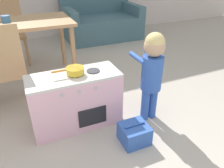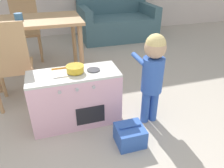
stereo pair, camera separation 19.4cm
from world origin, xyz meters
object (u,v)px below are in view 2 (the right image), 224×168
Objects in this scene: child_figure at (153,69)px; dining_chair_near at (11,64)px; toy_basket at (130,135)px; play_kitchen at (76,98)px; toy_pot at (75,68)px; dining_chair_far at (26,28)px; couch at (116,22)px; dining_table at (35,28)px; cup_on_table at (19,17)px.

child_figure is 1.34m from dining_chair_near.
play_kitchen is at bearing 130.67° from toy_basket.
toy_pot is 0.32× the size of child_figure.
dining_chair_near reaches higher than child_figure.
couch is at bearing -157.13° from dining_chair_far.
dining_chair_far is at bearing 110.04° from toy_basket.
dining_table is (-0.94, 1.29, 0.10)m from child_figure.
couch is at bearing 40.66° from cup_on_table.
dining_chair_near is (-1.19, 0.62, -0.07)m from child_figure.
toy_pot reaches higher than toy_basket.
dining_table is 1.23× the size of dining_chair_far.
cup_on_table reaches higher than toy_pot.
child_figure is 2.27m from dining_chair_far.
toy_pot is 0.72m from toy_basket.
cup_on_table is (-0.00, -0.72, 0.31)m from dining_chair_far.
toy_basket is 0.25× the size of dining_chair_far.
play_kitchen is 2.76m from couch.
cup_on_table is at bearing 81.79° from dining_chair_near.
play_kitchen is at bearing 103.88° from dining_chair_far.
cup_on_table is at bearing 118.43° from toy_basket.
dining_chair_near reaches higher than toy_basket.
dining_chair_near reaches higher than toy_pot.
cup_on_table is at bearing 89.71° from dining_chair_far.
dining_table reaches higher than play_kitchen.
child_figure is at bearing -49.08° from cup_on_table.
toy_basket is at bearing -49.33° from play_kitchen.
play_kitchen is 0.55× the size of couch.
child_figure is at bearing -27.44° from dining_chair_near.
dining_table reaches higher than toy_basket.
couch is (1.18, 2.49, -0.25)m from toy_pot.
toy_basket is at bearing -105.81° from couch.
dining_chair_near is (-0.54, 0.43, 0.22)m from play_kitchen.
toy_pot is 1.19× the size of toy_basket.
dining_chair_far reaches higher than play_kitchen.
child_figure is at bearing -16.12° from play_kitchen.
child_figure is 9.03× the size of cup_on_table.
child_figure is at bearing -16.53° from toy_pot.
cup_on_table is (-0.46, 1.08, 0.24)m from toy_pot.
play_kitchen reaches higher than toy_basket.
dining_chair_near is 2.70m from couch.
toy_pot reaches higher than play_kitchen.
play_kitchen is 0.59m from toy_basket.
child_figure reaches higher than cup_on_table.
dining_chair_far is at bearing 102.73° from dining_table.
dining_chair_near is at bearing -98.21° from cup_on_table.
dining_chair_far is (-0.46, 1.80, -0.07)m from toy_pot.
cup_on_table is at bearing -139.34° from couch.
cup_on_table reaches higher than toy_basket.
dining_chair_near is 1.00× the size of dining_chair_far.
child_figure is 2.74m from couch.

